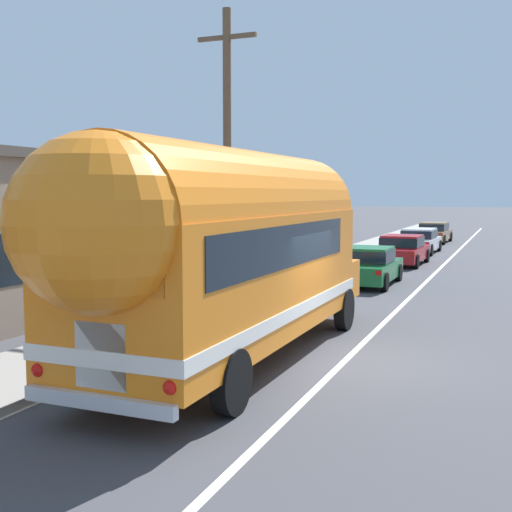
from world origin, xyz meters
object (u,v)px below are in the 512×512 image
utility_pole (227,154)px  car_lead (369,265)px  car_third (419,240)px  painted_bus (226,247)px  car_fourth (434,232)px  car_second (402,249)px

utility_pole → car_lead: size_ratio=1.99×
car_lead → utility_pole: bearing=-116.9°
car_third → painted_bus: bearing=-90.2°
utility_pole → painted_bus: size_ratio=0.77×
car_lead → car_fourth: 21.39m
painted_bus → car_fourth: (-0.07, 33.45, -1.56)m
painted_bus → car_fourth: 33.48m
car_third → car_fourth: 8.09m
car_third → utility_pole: bearing=-98.6°
utility_pole → car_second: (2.97, 12.91, -3.69)m
painted_bus → car_lead: 12.16m
painted_bus → car_lead: (0.11, 12.05, -1.58)m
painted_bus → car_fourth: painted_bus is taller
car_lead → car_fourth: size_ratio=0.90×
utility_pole → car_second: size_ratio=1.92×
car_lead → car_second: (0.03, 7.13, 0.01)m
car_lead → car_second: bearing=89.7°
car_lead → car_fourth: same height
utility_pole → car_third: utility_pole is taller
utility_pole → car_third: size_ratio=1.83×
car_third → car_fourth: size_ratio=0.98×
painted_bus → car_fourth: bearing=90.1°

